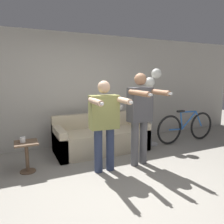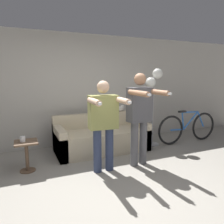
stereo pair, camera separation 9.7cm
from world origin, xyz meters
name	(u,v)px [view 2 (the right image)]	position (x,y,z in m)	size (l,w,h in m)	color
ground_plane	(120,190)	(0.00, 0.00, 0.00)	(16.00, 16.00, 0.00)	gray
wall_back	(76,90)	(0.00, 2.43, 1.30)	(10.00, 0.05, 2.60)	#B7B2A8
couch	(101,138)	(0.36, 1.72, 0.27)	(1.99, 0.89, 0.78)	beige
person_left	(104,120)	(0.01, 0.69, 0.90)	(0.57, 0.69, 1.55)	#2D3856
person_right	(140,113)	(0.71, 0.69, 0.97)	(0.55, 0.71, 1.68)	#56565B
cat	(116,109)	(0.88, 2.07, 0.85)	(0.52, 0.14, 0.16)	silver
floor_lamp	(154,85)	(1.62, 1.62, 1.42)	(0.41, 0.34, 1.80)	#B2B2B7
side_table	(27,150)	(-1.20, 1.22, 0.37)	(0.38, 0.38, 0.53)	brown
cup	(23,139)	(-1.25, 1.23, 0.58)	(0.09, 0.09, 0.09)	white
bicycle	(188,127)	(2.53, 1.44, 0.37)	(1.74, 0.07, 0.80)	black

